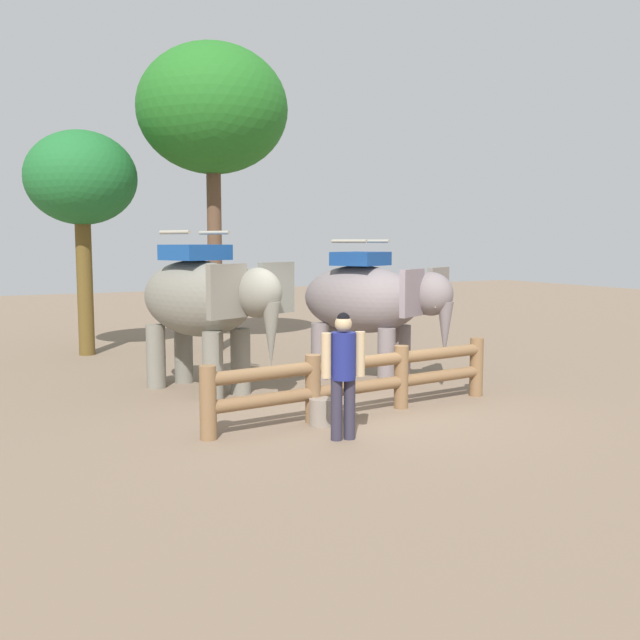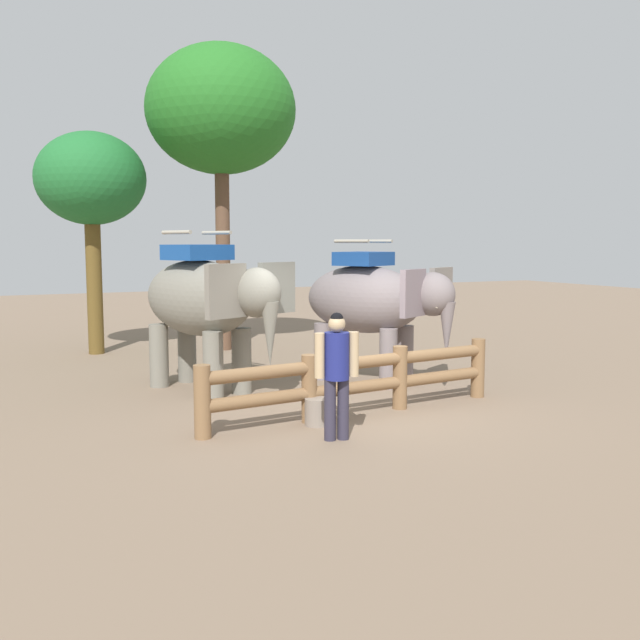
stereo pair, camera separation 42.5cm
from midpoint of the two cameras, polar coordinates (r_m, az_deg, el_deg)
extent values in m
plane|color=#7D6753|center=(11.76, 3.55, -7.37)|extent=(60.00, 60.00, 0.00)
cylinder|color=brown|center=(10.25, -8.16, -6.46)|extent=(0.24, 0.24, 1.05)
cylinder|color=brown|center=(11.03, 0.25, -5.48)|extent=(0.24, 0.24, 1.05)
cylinder|color=brown|center=(12.02, 7.39, -4.56)|extent=(0.24, 0.24, 1.05)
cylinder|color=brown|center=(13.17, 13.34, -3.73)|extent=(0.24, 0.24, 1.05)
cylinder|color=brown|center=(11.52, 3.97, -5.37)|extent=(5.23, 0.74, 0.20)
cylinder|color=brown|center=(11.44, 3.99, -3.41)|extent=(5.23, 0.74, 0.20)
cylinder|color=gray|center=(13.16, -5.33, -3.25)|extent=(0.36, 0.36, 1.20)
cylinder|color=gray|center=(12.73, -7.54, -3.60)|extent=(0.36, 0.36, 1.20)
cylinder|color=gray|center=(14.39, -9.69, -2.49)|extent=(0.36, 0.36, 1.20)
cylinder|color=gray|center=(14.00, -11.83, -2.78)|extent=(0.36, 0.36, 1.20)
ellipsoid|color=gray|center=(13.42, -8.76, 1.74)|extent=(2.14, 2.96, 1.40)
ellipsoid|color=gray|center=(12.21, -4.05, 2.18)|extent=(1.05, 1.13, 0.86)
cube|color=slate|center=(12.69, -2.49, 2.58)|extent=(0.79, 0.41, 0.90)
cube|color=gray|center=(11.89, -6.46, 2.30)|extent=(0.79, 0.41, 0.90)
cone|color=gray|center=(12.05, -2.99, -1.15)|extent=(0.32, 0.32, 1.10)
cube|color=#184891|center=(13.38, -8.82, 5.34)|extent=(1.29, 1.22, 0.28)
cylinder|color=#A59E8C|center=(13.68, -7.33, 6.90)|extent=(0.37, 0.78, 0.07)
cylinder|color=#A59E8C|center=(13.10, -10.43, 6.87)|extent=(0.37, 0.78, 0.07)
cylinder|color=slate|center=(14.18, 7.60, -2.72)|extent=(0.34, 0.34, 1.14)
cylinder|color=slate|center=(13.64, 6.34, -3.06)|extent=(0.34, 0.34, 1.14)
cylinder|color=slate|center=(14.96, 2.42, -2.20)|extent=(0.34, 0.34, 1.14)
cylinder|color=slate|center=(14.45, 1.04, -2.50)|extent=(0.34, 0.34, 1.14)
ellipsoid|color=slate|center=(14.16, 4.32, 1.66)|extent=(2.23, 2.79, 1.33)
ellipsoid|color=slate|center=(13.42, 9.84, 2.04)|extent=(1.05, 1.10, 0.81)
cube|color=gray|center=(13.96, 10.46, 2.38)|extent=(0.72, 0.46, 0.85)
cube|color=slate|center=(12.97, 8.34, 2.13)|extent=(0.72, 0.46, 0.85)
cone|color=slate|center=(13.35, 10.94, -0.81)|extent=(0.30, 0.30, 1.04)
cone|color=beige|center=(13.48, 10.92, 1.03)|extent=(0.35, 0.25, 0.15)
cone|color=beige|center=(13.21, 10.37, 0.94)|extent=(0.35, 0.25, 0.15)
cube|color=navy|center=(14.12, 4.35, 4.88)|extent=(1.26, 1.21, 0.27)
cylinder|color=#A59E8C|center=(14.49, 5.27, 6.26)|extent=(0.43, 0.71, 0.07)
cylinder|color=#A59E8C|center=(13.75, 3.40, 6.27)|extent=(0.43, 0.71, 0.07)
cylinder|color=#2F2C3D|center=(10.14, 3.06, -7.09)|extent=(0.16, 0.16, 0.86)
cylinder|color=#2F2C3D|center=(10.08, 2.02, -7.17)|extent=(0.16, 0.16, 0.86)
cylinder|color=navy|center=(9.96, 2.56, -2.87)|extent=(0.40, 0.40, 0.66)
cylinder|color=tan|center=(10.03, 3.91, -2.72)|extent=(0.14, 0.14, 0.63)
cylinder|color=tan|center=(9.88, 1.20, -2.84)|extent=(0.14, 0.14, 0.63)
sphere|color=tan|center=(9.90, 2.58, -0.31)|extent=(0.24, 0.24, 0.24)
sphere|color=black|center=(9.89, 2.58, 0.07)|extent=(0.19, 0.19, 0.19)
cylinder|color=brown|center=(18.42, -7.06, 5.38)|extent=(0.36, 0.36, 5.00)
ellipsoid|color=#236C21|center=(18.70, -7.21, 16.25)|extent=(3.73, 3.73, 3.17)
cylinder|color=brown|center=(18.42, -16.87, 2.92)|extent=(0.38, 0.38, 3.56)
ellipsoid|color=#1F682E|center=(18.46, -17.12, 10.70)|extent=(2.63, 2.63, 2.24)
cylinder|color=gray|center=(10.93, 0.94, -7.31)|extent=(0.40, 0.40, 0.41)
camera|label=1|loc=(0.21, -89.03, 0.11)|focal=40.27mm
camera|label=2|loc=(0.21, 90.97, -0.11)|focal=40.27mm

